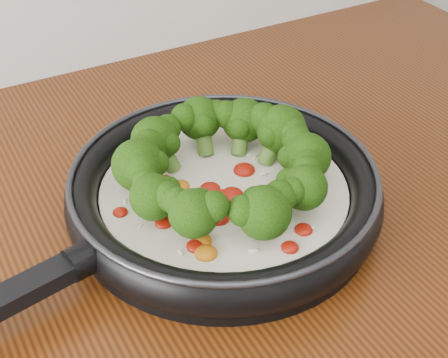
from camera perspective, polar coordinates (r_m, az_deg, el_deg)
skillet at (r=0.74m, az=-0.19°, el=-0.67°), size 0.59×0.43×0.10m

